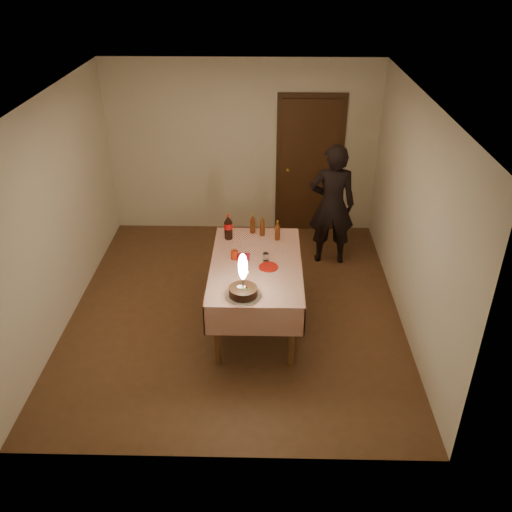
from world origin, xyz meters
name	(u,v)px	position (x,y,z in m)	size (l,w,h in m)	color
ground	(236,309)	(0.00, 0.00, 0.00)	(4.00, 4.50, 0.01)	brown
room_shell	(237,182)	(0.03, 0.08, 1.65)	(4.04, 4.54, 2.62)	beige
dining_table	(256,271)	(0.26, -0.28, 0.72)	(1.02, 1.72, 0.83)	brown
birthday_cake	(243,286)	(0.14, -0.93, 0.94)	(0.37, 0.37, 0.49)	white
red_plate	(268,267)	(0.39, -0.37, 0.83)	(0.22, 0.22, 0.01)	#AA130B
red_cup	(235,255)	(0.01, -0.19, 0.88)	(0.08, 0.08, 0.10)	#A7220B
clear_cup	(266,257)	(0.36, -0.22, 0.88)	(0.07, 0.07, 0.09)	silver
napkin_stack	(243,257)	(0.10, -0.16, 0.84)	(0.15, 0.15, 0.02)	#AC132B
cola_bottle	(228,227)	(-0.09, 0.30, 0.98)	(0.10, 0.10, 0.32)	black
amber_bottle_left	(253,224)	(0.20, 0.46, 0.95)	(0.06, 0.06, 0.25)	#52250E
amber_bottle_right	(277,231)	(0.50, 0.28, 0.95)	(0.06, 0.06, 0.25)	#52250E
amber_bottle_mid	(262,226)	(0.32, 0.40, 0.95)	(0.06, 0.06, 0.25)	#52250E
photographer	(332,205)	(1.25, 1.24, 0.86)	(0.64, 0.46, 1.72)	black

